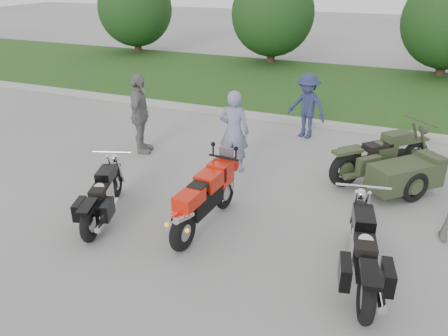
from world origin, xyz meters
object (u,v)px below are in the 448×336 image
at_px(cruiser_left, 102,199).
at_px(person_stripe, 234,131).
at_px(sportbike_red, 204,198).
at_px(person_back, 140,114).
at_px(cruiser_right, 363,255).
at_px(cruiser_sidecar, 393,168).
at_px(person_denim, 307,106).

relative_size(cruiser_left, person_stripe, 1.13).
relative_size(sportbike_red, person_back, 1.11).
xyz_separation_m(cruiser_right, person_back, (-5.43, 2.96, 0.48)).
bearing_deg(sportbike_red, person_stripe, 103.86).
xyz_separation_m(sportbike_red, person_back, (-2.80, 2.51, 0.36)).
bearing_deg(cruiser_right, person_back, 140.78).
relative_size(cruiser_sidecar, person_stripe, 1.29).
bearing_deg(cruiser_left, sportbike_red, -5.85).
xyz_separation_m(cruiser_left, cruiser_sidecar, (4.63, 3.17, 0.05)).
distance_m(cruiser_left, person_back, 3.14).
xyz_separation_m(person_stripe, person_back, (-2.40, 0.12, 0.05)).
relative_size(person_stripe, person_back, 0.95).
height_order(cruiser_sidecar, person_back, person_back).
xyz_separation_m(cruiser_right, person_stripe, (-3.03, 2.84, 0.43)).
bearing_deg(person_denim, cruiser_left, -93.46).
bearing_deg(person_stripe, cruiser_right, 129.69).
bearing_deg(cruiser_sidecar, cruiser_left, -101.36).
bearing_deg(person_stripe, sportbike_red, 92.28).
bearing_deg(person_back, person_denim, -72.26).
height_order(person_denim, person_back, person_back).
xyz_separation_m(cruiser_left, cruiser_right, (4.40, -0.03, 0.05)).
height_order(cruiser_left, cruiser_right, cruiser_right).
height_order(cruiser_right, person_stripe, person_stripe).
bearing_deg(person_back, person_stripe, -111.32).
bearing_deg(cruiser_sidecar, sportbike_red, -91.80).
relative_size(sportbike_red, cruiser_left, 1.04).
bearing_deg(person_stripe, cruiser_left, 56.77).
height_order(sportbike_red, person_back, person_back).
bearing_deg(cruiser_right, person_denim, 99.85).
bearing_deg(cruiser_sidecar, person_stripe, -129.40).
height_order(cruiser_left, person_stripe, person_stripe).
distance_m(cruiser_right, cruiser_sidecar, 3.21).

